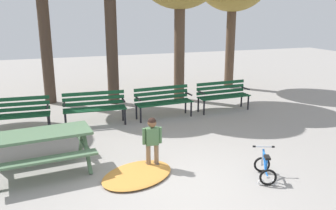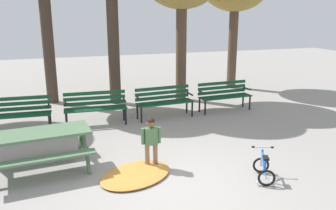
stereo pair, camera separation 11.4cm
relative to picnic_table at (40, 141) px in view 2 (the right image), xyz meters
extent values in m
plane|color=gray|center=(2.17, -1.36, -0.59)|extent=(36.00, 36.00, 0.00)
cube|color=#4C6B4C|center=(0.00, 0.00, 0.15)|extent=(1.87, 0.94, 0.05)
cube|color=#4C6B4C|center=(0.06, -0.55, -0.14)|extent=(1.82, 0.43, 0.04)
cube|color=#4C6B4C|center=(-0.06, 0.55, -0.14)|extent=(1.82, 0.43, 0.04)
cube|color=#4C6B4C|center=(0.80, -0.17, -0.24)|extent=(0.12, 0.57, 0.76)
cube|color=#4C6B4C|center=(0.75, 0.33, -0.24)|extent=(0.12, 0.57, 0.76)
cube|color=#4C6B4C|center=(0.78, 0.08, -0.17)|extent=(0.19, 1.10, 0.04)
cube|color=#144728|center=(-0.59, 2.61, -0.15)|extent=(1.60, 0.15, 0.03)
cube|color=#144728|center=(-0.59, 2.49, -0.15)|extent=(1.60, 0.15, 0.03)
cube|color=#144728|center=(-0.60, 2.37, -0.15)|extent=(1.60, 0.15, 0.03)
cube|color=#144728|center=(-0.60, 2.25, -0.15)|extent=(1.60, 0.15, 0.03)
cube|color=#144728|center=(-0.58, 2.65, -0.05)|extent=(1.60, 0.13, 0.09)
cube|color=#144728|center=(-0.58, 2.65, 0.08)|extent=(1.60, 0.13, 0.09)
cube|color=#144728|center=(-0.58, 2.65, 0.21)|extent=(1.60, 0.13, 0.09)
cylinder|color=black|center=(0.15, 2.23, -0.37)|extent=(0.05, 0.05, 0.44)
cylinder|color=black|center=(0.16, 2.59, -0.37)|extent=(0.05, 0.05, 0.44)
cube|color=black|center=(0.16, 2.41, 0.03)|extent=(0.06, 0.40, 0.03)
cube|color=#144728|center=(1.31, 2.60, -0.15)|extent=(1.60, 0.15, 0.03)
cube|color=#144728|center=(1.31, 2.49, -0.15)|extent=(1.60, 0.15, 0.03)
cube|color=#144728|center=(1.30, 2.37, -0.15)|extent=(1.60, 0.15, 0.03)
cube|color=#144728|center=(1.30, 2.25, -0.15)|extent=(1.60, 0.15, 0.03)
cube|color=#144728|center=(1.32, 2.64, -0.05)|extent=(1.60, 0.12, 0.09)
cube|color=#144728|center=(1.32, 2.64, 0.08)|extent=(1.60, 0.12, 0.09)
cube|color=#144728|center=(1.32, 2.64, 0.21)|extent=(1.60, 0.12, 0.09)
cylinder|color=black|center=(2.05, 2.23, -0.37)|extent=(0.05, 0.05, 0.44)
cylinder|color=black|center=(2.06, 2.59, -0.37)|extent=(0.05, 0.05, 0.44)
cube|color=black|center=(2.06, 2.41, 0.03)|extent=(0.06, 0.40, 0.03)
cylinder|color=black|center=(0.55, 2.30, -0.37)|extent=(0.05, 0.05, 0.44)
cylinder|color=black|center=(0.57, 2.66, -0.37)|extent=(0.05, 0.05, 0.44)
cube|color=black|center=(0.56, 2.48, 0.03)|extent=(0.06, 0.40, 0.03)
cube|color=#144728|center=(3.19, 2.63, -0.15)|extent=(1.60, 0.19, 0.03)
cube|color=#144728|center=(3.20, 2.51, -0.15)|extent=(1.60, 0.19, 0.03)
cube|color=#144728|center=(3.21, 2.39, -0.15)|extent=(1.60, 0.19, 0.03)
cube|color=#144728|center=(3.22, 2.27, -0.15)|extent=(1.60, 0.19, 0.03)
cube|color=#144728|center=(3.19, 2.67, -0.05)|extent=(1.60, 0.16, 0.09)
cube|color=#144728|center=(3.19, 2.67, 0.08)|extent=(1.60, 0.16, 0.09)
cube|color=#144728|center=(3.19, 2.67, 0.21)|extent=(1.60, 0.16, 0.09)
cylinder|color=black|center=(3.97, 2.35, -0.37)|extent=(0.05, 0.05, 0.44)
cylinder|color=black|center=(3.94, 2.70, -0.37)|extent=(0.05, 0.05, 0.44)
cube|color=black|center=(3.95, 2.53, 0.03)|extent=(0.07, 0.40, 0.03)
cylinder|color=black|center=(2.47, 2.24, -0.37)|extent=(0.05, 0.05, 0.44)
cylinder|color=black|center=(2.44, 2.60, -0.37)|extent=(0.05, 0.05, 0.44)
cube|color=black|center=(2.46, 2.42, 0.03)|extent=(0.07, 0.40, 0.03)
cube|color=#144728|center=(5.09, 2.74, -0.15)|extent=(1.60, 0.16, 0.03)
cube|color=#144728|center=(5.10, 2.62, -0.15)|extent=(1.60, 0.16, 0.03)
cube|color=#144728|center=(5.11, 2.50, -0.15)|extent=(1.60, 0.16, 0.03)
cube|color=#144728|center=(5.12, 2.38, -0.15)|extent=(1.60, 0.16, 0.03)
cube|color=#144728|center=(5.09, 2.78, -0.05)|extent=(1.60, 0.14, 0.09)
cube|color=#144728|center=(5.09, 2.78, 0.08)|extent=(1.60, 0.14, 0.09)
cube|color=#144728|center=(5.09, 2.78, 0.21)|extent=(1.60, 0.14, 0.09)
cylinder|color=black|center=(5.86, 2.44, -0.37)|extent=(0.05, 0.05, 0.44)
cylinder|color=black|center=(5.84, 2.80, -0.37)|extent=(0.05, 0.05, 0.44)
cube|color=black|center=(5.85, 2.62, 0.03)|extent=(0.06, 0.40, 0.03)
cylinder|color=black|center=(4.37, 2.36, -0.37)|extent=(0.05, 0.05, 0.44)
cylinder|color=black|center=(4.35, 2.71, -0.37)|extent=(0.05, 0.05, 0.44)
cube|color=black|center=(4.36, 2.54, 0.03)|extent=(0.06, 0.40, 0.03)
cylinder|color=#7F664C|center=(2.07, -0.47, -0.37)|extent=(0.09, 0.09, 0.45)
cube|color=black|center=(2.07, -0.47, -0.56)|extent=(0.10, 0.17, 0.06)
cylinder|color=#7F664C|center=(1.91, -0.46, -0.37)|extent=(0.09, 0.09, 0.45)
cube|color=black|center=(1.91, -0.46, -0.56)|extent=(0.10, 0.17, 0.06)
cube|color=#477047|center=(1.99, -0.46, 0.03)|extent=(0.25, 0.16, 0.33)
sphere|color=brown|center=(1.99, -0.46, 0.29)|extent=(0.17, 0.17, 0.17)
sphere|color=black|center=(1.99, -0.46, 0.31)|extent=(0.16, 0.16, 0.16)
cylinder|color=#477047|center=(2.15, -0.48, 0.04)|extent=(0.07, 0.07, 0.31)
cylinder|color=#477047|center=(1.84, -0.45, 0.04)|extent=(0.07, 0.07, 0.31)
torus|color=black|center=(3.84, -1.35, -0.44)|extent=(0.29, 0.15, 0.30)
cylinder|color=silver|center=(3.84, -1.35, -0.44)|extent=(0.06, 0.06, 0.04)
torus|color=black|center=(3.65, -1.83, -0.44)|extent=(0.29, 0.15, 0.30)
cylinder|color=silver|center=(3.65, -1.83, -0.44)|extent=(0.06, 0.06, 0.04)
torus|color=white|center=(3.54, -1.79, -0.54)|extent=(0.11, 0.06, 0.11)
torus|color=white|center=(3.75, -1.88, -0.54)|extent=(0.11, 0.06, 0.11)
cylinder|color=blue|center=(3.77, -1.52, -0.27)|extent=(0.15, 0.30, 0.32)
cylinder|color=blue|center=(3.71, -1.67, -0.29)|extent=(0.06, 0.08, 0.27)
cylinder|color=blue|center=(3.68, -1.74, -0.43)|extent=(0.10, 0.20, 0.05)
cylinder|color=silver|center=(3.83, -1.37, -0.28)|extent=(0.06, 0.08, 0.32)
cylinder|color=blue|center=(3.76, -1.54, -0.17)|extent=(0.15, 0.31, 0.05)
cube|color=black|center=(3.71, -1.69, -0.14)|extent=(0.15, 0.19, 0.04)
cylinder|color=silver|center=(3.82, -1.39, -0.07)|extent=(0.32, 0.15, 0.02)
cylinder|color=black|center=(3.67, -1.33, -0.07)|extent=(0.06, 0.05, 0.04)
cylinder|color=black|center=(3.98, -1.45, -0.07)|extent=(0.06, 0.05, 0.04)
ellipsoid|color=#C68438|center=(1.61, -0.78, -0.56)|extent=(1.74, 1.58, 0.07)
cylinder|color=#423328|center=(0.25, 5.25, 1.30)|extent=(0.36, 0.36, 3.78)
cylinder|color=#423328|center=(2.19, 4.57, 1.37)|extent=(0.36, 0.36, 3.93)
cylinder|color=brown|center=(4.35, 4.32, 0.97)|extent=(0.34, 0.34, 3.12)
cylinder|color=brown|center=(6.84, 5.48, 0.93)|extent=(0.34, 0.34, 3.04)
camera|label=1|loc=(0.24, -6.47, 2.33)|focal=37.70mm
camera|label=2|loc=(0.35, -6.50, 2.33)|focal=37.70mm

